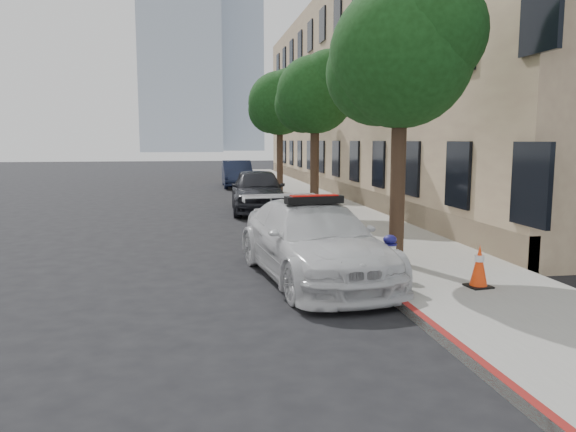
# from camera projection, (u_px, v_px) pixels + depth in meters

# --- Properties ---
(ground) EXTENTS (120.00, 120.00, 0.00)m
(ground) POSITION_uv_depth(u_px,v_px,m) (245.00, 255.00, 12.94)
(ground) COLOR black
(ground) RESTS_ON ground
(sidewalk) EXTENTS (3.20, 50.00, 0.15)m
(sidewalk) POSITION_uv_depth(u_px,v_px,m) (311.00, 202.00, 23.28)
(sidewalk) COLOR gray
(sidewalk) RESTS_ON ground
(curb_strip) EXTENTS (0.12, 50.00, 0.15)m
(curb_strip) POSITION_uv_depth(u_px,v_px,m) (274.00, 203.00, 23.04)
(curb_strip) COLOR maroon
(curb_strip) RESTS_ON ground
(building) EXTENTS (8.00, 36.00, 10.00)m
(building) POSITION_uv_depth(u_px,v_px,m) (400.00, 93.00, 28.41)
(building) COLOR tan
(building) RESTS_ON ground
(tower_left) EXTENTS (18.00, 14.00, 60.00)m
(tower_left) POSITION_uv_depth(u_px,v_px,m) (180.00, 17.00, 125.62)
(tower_left) COLOR #9EA8B7
(tower_left) RESTS_ON ground
(tower_right) EXTENTS (14.00, 14.00, 44.00)m
(tower_right) POSITION_uv_depth(u_px,v_px,m) (234.00, 64.00, 143.44)
(tower_right) COLOR #9EA8B7
(tower_right) RESTS_ON ground
(tree_near) EXTENTS (2.92, 2.82, 5.62)m
(tree_near) POSITION_uv_depth(u_px,v_px,m) (403.00, 54.00, 10.86)
(tree_near) COLOR black
(tree_near) RESTS_ON sidewalk
(tree_mid) EXTENTS (2.77, 2.64, 5.43)m
(tree_mid) POSITION_uv_depth(u_px,v_px,m) (316.00, 94.00, 18.70)
(tree_mid) COLOR black
(tree_mid) RESTS_ON sidewalk
(tree_far) EXTENTS (3.10, 3.00, 5.81)m
(tree_far) POSITION_uv_depth(u_px,v_px,m) (280.00, 103.00, 26.50)
(tree_far) COLOR black
(tree_far) RESTS_ON sidewalk
(police_car) EXTENTS (2.66, 5.24, 1.61)m
(police_car) POSITION_uv_depth(u_px,v_px,m) (314.00, 241.00, 10.63)
(police_car) COLOR silver
(police_car) RESTS_ON ground
(parked_car_mid) EXTENTS (2.13, 4.79, 1.60)m
(parked_car_mid) POSITION_uv_depth(u_px,v_px,m) (258.00, 190.00, 20.57)
(parked_car_mid) COLOR black
(parked_car_mid) RESTS_ON ground
(parked_car_far) EXTENTS (1.60, 4.51, 1.48)m
(parked_car_far) POSITION_uv_depth(u_px,v_px,m) (237.00, 174.00, 31.67)
(parked_car_far) COLOR #141B33
(parked_car_far) RESTS_ON ground
(fire_hydrant) EXTENTS (0.33, 0.30, 0.78)m
(fire_hydrant) POSITION_uv_depth(u_px,v_px,m) (390.00, 257.00, 10.15)
(fire_hydrant) COLOR white
(fire_hydrant) RESTS_ON sidewalk
(traffic_cone) EXTENTS (0.43, 0.43, 0.73)m
(traffic_cone) POSITION_uv_depth(u_px,v_px,m) (479.00, 266.00, 9.48)
(traffic_cone) COLOR black
(traffic_cone) RESTS_ON sidewalk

